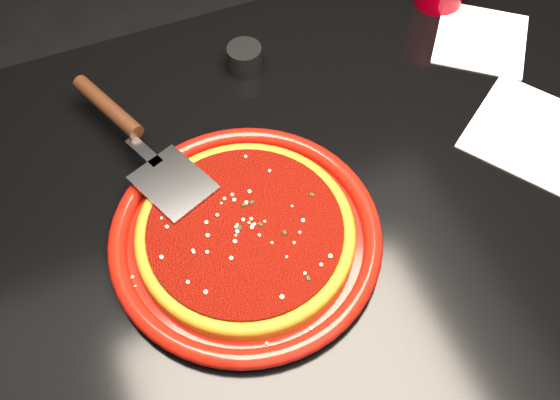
% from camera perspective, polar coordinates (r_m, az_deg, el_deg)
% --- Properties ---
extents(floor, '(4.00, 4.00, 0.01)m').
position_cam_1_polar(floor, '(1.54, 2.82, -14.75)').
color(floor, black).
rests_on(floor, ground).
extents(table, '(1.20, 0.80, 0.75)m').
position_cam_1_polar(table, '(1.19, 3.58, -8.88)').
color(table, black).
rests_on(table, floor).
extents(plate, '(0.43, 0.43, 0.03)m').
position_cam_1_polar(plate, '(0.80, -3.16, -3.30)').
color(plate, maroon).
rests_on(plate, table).
extents(pizza_crust, '(0.35, 0.35, 0.01)m').
position_cam_1_polar(pizza_crust, '(0.80, -3.17, -3.15)').
color(pizza_crust, brown).
rests_on(pizza_crust, plate).
extents(pizza_crust_rim, '(0.35, 0.35, 0.02)m').
position_cam_1_polar(pizza_crust_rim, '(0.79, -3.19, -2.89)').
color(pizza_crust_rim, brown).
rests_on(pizza_crust_rim, plate).
extents(pizza_sauce, '(0.31, 0.31, 0.01)m').
position_cam_1_polar(pizza_sauce, '(0.79, -3.21, -2.71)').
color(pizza_sauce, '#660C06').
rests_on(pizza_sauce, plate).
extents(parmesan_dusting, '(0.24, 0.24, 0.01)m').
position_cam_1_polar(parmesan_dusting, '(0.78, -3.23, -2.45)').
color(parmesan_dusting, beige).
rests_on(parmesan_dusting, plate).
extents(basil_flecks, '(0.22, 0.22, 0.00)m').
position_cam_1_polar(basil_flecks, '(0.78, -3.23, -2.48)').
color(basil_flecks, black).
rests_on(basil_flecks, plate).
extents(pizza_server, '(0.22, 0.35, 0.03)m').
position_cam_1_polar(pizza_server, '(0.87, -12.77, 5.43)').
color(pizza_server, '#B1B4B8').
rests_on(pizza_server, plate).
extents(napkin_a, '(0.24, 0.24, 0.00)m').
position_cam_1_polar(napkin_a, '(0.98, 22.14, 5.69)').
color(napkin_a, white).
rests_on(napkin_a, table).
extents(napkin_b, '(0.21, 0.21, 0.00)m').
position_cam_1_polar(napkin_b, '(1.10, 17.90, 13.84)').
color(napkin_b, white).
rests_on(napkin_b, table).
extents(ramekin, '(0.06, 0.06, 0.04)m').
position_cam_1_polar(ramekin, '(0.99, -3.25, 12.81)').
color(ramekin, black).
rests_on(ramekin, table).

